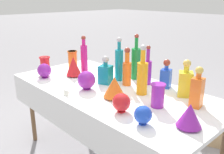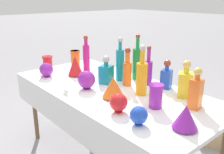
% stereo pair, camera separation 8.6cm
% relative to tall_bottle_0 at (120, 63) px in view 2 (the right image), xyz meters
% --- Properties ---
extents(display_table, '(1.93, 0.92, 0.76)m').
position_rel_tall_bottle_0_xyz_m(display_table, '(0.11, -0.22, -0.22)').
color(display_table, white).
rests_on(display_table, ground).
extents(tall_bottle_0, '(0.08, 0.08, 0.41)m').
position_rel_tall_bottle_0_xyz_m(tall_bottle_0, '(0.00, 0.00, 0.00)').
color(tall_bottle_0, teal).
rests_on(tall_bottle_0, display_table).
extents(tall_bottle_1, '(0.09, 0.09, 0.40)m').
position_rel_tall_bottle_0_xyz_m(tall_bottle_1, '(0.37, -0.11, -0.01)').
color(tall_bottle_1, orange).
rests_on(tall_bottle_1, display_table).
extents(tall_bottle_2, '(0.08, 0.08, 0.34)m').
position_rel_tall_bottle_0_xyz_m(tall_bottle_2, '(0.14, -0.04, -0.03)').
color(tall_bottle_2, orange).
rests_on(tall_bottle_2, display_table).
extents(tall_bottle_3, '(0.07, 0.07, 0.35)m').
position_rel_tall_bottle_0_xyz_m(tall_bottle_3, '(0.25, 0.11, -0.04)').
color(tall_bottle_3, purple).
rests_on(tall_bottle_3, display_table).
extents(tall_bottle_4, '(0.07, 0.07, 0.38)m').
position_rel_tall_bottle_0_xyz_m(tall_bottle_4, '(-0.45, -0.06, -0.00)').
color(tall_bottle_4, '#C61972').
rests_on(tall_bottle_4, display_table).
extents(tall_bottle_5, '(0.09, 0.09, 0.43)m').
position_rel_tall_bottle_0_xyz_m(tall_bottle_5, '(0.08, 0.15, -0.00)').
color(tall_bottle_5, '#198C38').
rests_on(tall_bottle_5, display_table).
extents(square_decanter_0, '(0.15, 0.15, 0.30)m').
position_rel_tall_bottle_0_xyz_m(square_decanter_0, '(0.63, 0.11, -0.05)').
color(square_decanter_0, yellow).
rests_on(square_decanter_0, display_table).
extents(square_decanter_1, '(0.09, 0.09, 0.30)m').
position_rel_tall_bottle_0_xyz_m(square_decanter_1, '(0.80, -0.02, -0.03)').
color(square_decanter_1, orange).
rests_on(square_decanter_1, display_table).
extents(square_decanter_2, '(0.14, 0.14, 0.26)m').
position_rel_tall_bottle_0_xyz_m(square_decanter_2, '(-0.02, -0.15, -0.06)').
color(square_decanter_2, teal).
rests_on(square_decanter_2, display_table).
extents(square_decanter_3, '(0.11, 0.11, 0.25)m').
position_rel_tall_bottle_0_xyz_m(square_decanter_3, '(0.42, 0.16, -0.06)').
color(square_decanter_3, blue).
rests_on(square_decanter_3, display_table).
extents(slender_vase_0, '(0.11, 0.11, 0.17)m').
position_rel_tall_bottle_0_xyz_m(slender_vase_0, '(0.61, -0.22, -0.07)').
color(slender_vase_0, purple).
rests_on(slender_vase_0, display_table).
extents(slender_vase_1, '(0.11, 0.11, 0.19)m').
position_rel_tall_bottle_0_xyz_m(slender_vase_1, '(-0.65, -0.08, -0.06)').
color(slender_vase_1, orange).
rests_on(slender_vase_1, display_table).
extents(slender_vase_2, '(0.11, 0.11, 0.16)m').
position_rel_tall_bottle_0_xyz_m(slender_vase_2, '(-0.73, -0.37, -0.08)').
color(slender_vase_2, red).
rests_on(slender_vase_2, display_table).
extents(fluted_vase_0, '(0.17, 0.17, 0.17)m').
position_rel_tall_bottle_0_xyz_m(fluted_vase_0, '(0.28, -0.33, -0.08)').
color(fluted_vase_0, orange).
rests_on(fluted_vase_0, display_table).
extents(fluted_vase_1, '(0.15, 0.15, 0.16)m').
position_rel_tall_bottle_0_xyz_m(fluted_vase_1, '(0.93, -0.32, -0.08)').
color(fluted_vase_1, purple).
rests_on(fluted_vase_1, display_table).
extents(fluted_vase_2, '(0.15, 0.15, 0.20)m').
position_rel_tall_bottle_0_xyz_m(fluted_vase_2, '(-0.39, -0.24, -0.06)').
color(fluted_vase_2, red).
rests_on(fluted_vase_2, display_table).
extents(round_bowl_0, '(0.15, 0.15, 0.16)m').
position_rel_tall_bottle_0_xyz_m(round_bowl_0, '(-0.02, -0.37, -0.08)').
color(round_bowl_0, purple).
rests_on(round_bowl_0, display_table).
extents(round_bowl_1, '(0.13, 0.13, 0.14)m').
position_rel_tall_bottle_0_xyz_m(round_bowl_1, '(-0.54, -0.48, -0.09)').
color(round_bowl_1, purple).
rests_on(round_bowl_1, display_table).
extents(round_bowl_2, '(0.11, 0.11, 0.12)m').
position_rel_tall_bottle_0_xyz_m(round_bowl_2, '(0.71, -0.49, -0.10)').
color(round_bowl_2, blue).
rests_on(round_bowl_2, display_table).
extents(round_bowl_3, '(0.13, 0.13, 0.13)m').
position_rel_tall_bottle_0_xyz_m(round_bowl_3, '(0.49, -0.46, -0.10)').
color(round_bowl_3, red).
rests_on(round_bowl_3, display_table).
extents(price_tag_left, '(0.06, 0.02, 0.04)m').
position_rel_tall_bottle_0_xyz_m(price_tag_left, '(-0.01, -0.58, -0.14)').
color(price_tag_left, white).
rests_on(price_tag_left, display_table).
extents(cardboard_box_behind_left, '(0.54, 0.55, 0.37)m').
position_rel_tall_bottle_0_xyz_m(cardboard_box_behind_left, '(0.59, 0.95, -0.78)').
color(cardboard_box_behind_left, tan).
rests_on(cardboard_box_behind_left, ground).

